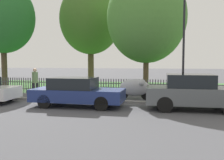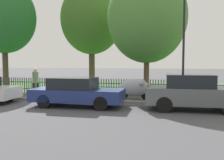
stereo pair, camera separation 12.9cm
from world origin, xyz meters
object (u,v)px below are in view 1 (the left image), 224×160
(tree_mid_park, at_px, (146,18))
(pedestrian_near_fence, at_px, (35,81))
(tree_behind_motorcycle, at_px, (91,19))
(tree_nearest_kerb, at_px, (3,17))
(street_lamp, at_px, (184,32))
(parked_car_navy_estate, at_px, (193,92))
(covered_motorcycle, at_px, (135,87))
(parked_car_black_saloon, at_px, (77,92))

(tree_mid_park, bearing_deg, pedestrian_near_fence, -150.61)
(tree_behind_motorcycle, bearing_deg, pedestrian_near_fence, -97.95)
(tree_nearest_kerb, xyz_separation_m, pedestrian_near_fence, (4.53, -3.74, -4.53))
(street_lamp, bearing_deg, parked_car_navy_estate, -79.48)
(tree_nearest_kerb, bearing_deg, tree_mid_park, -0.70)
(tree_mid_park, bearing_deg, street_lamp, -65.56)
(parked_car_navy_estate, distance_m, tree_mid_park, 7.86)
(tree_nearest_kerb, height_order, tree_mid_park, tree_nearest_kerb)
(parked_car_navy_estate, relative_size, street_lamp, 0.73)
(tree_behind_motorcycle, xyz_separation_m, street_lamp, (7.31, -9.26, -2.37))
(tree_nearest_kerb, relative_size, street_lamp, 1.47)
(pedestrian_near_fence, bearing_deg, street_lamp, 132.52)
(tree_nearest_kerb, height_order, tree_behind_motorcycle, tree_behind_motorcycle)
(pedestrian_near_fence, relative_size, street_lamp, 0.30)
(tree_nearest_kerb, relative_size, tree_mid_park, 1.01)
(covered_motorcycle, relative_size, tree_nearest_kerb, 0.22)
(tree_nearest_kerb, bearing_deg, parked_car_navy_estate, -25.28)
(covered_motorcycle, xyz_separation_m, tree_mid_park, (0.38, 3.60, 4.41))
(covered_motorcycle, height_order, tree_nearest_kerb, tree_nearest_kerb)
(covered_motorcycle, height_order, street_lamp, street_lamp)
(parked_car_black_saloon, relative_size, parked_car_navy_estate, 1.05)
(tree_behind_motorcycle, xyz_separation_m, pedestrian_near_fence, (-1.16, -8.31, -4.95))
(tree_mid_park, xyz_separation_m, street_lamp, (2.07, -4.56, -1.54))
(parked_car_black_saloon, relative_size, street_lamp, 0.77)
(parked_car_navy_estate, relative_size, pedestrian_near_fence, 2.39)
(parked_car_navy_estate, bearing_deg, tree_mid_park, 110.97)
(parked_car_black_saloon, xyz_separation_m, street_lamp, (4.96, 1.70, 2.86))
(tree_behind_motorcycle, relative_size, tree_mid_park, 1.12)
(street_lamp, bearing_deg, parked_car_black_saloon, -161.09)
(parked_car_navy_estate, height_order, street_lamp, street_lamp)
(parked_car_navy_estate, bearing_deg, street_lamp, 100.43)
(pedestrian_near_fence, bearing_deg, parked_car_black_saloon, 101.85)
(parked_car_navy_estate, height_order, pedestrian_near_fence, pedestrian_near_fence)
(parked_car_black_saloon, distance_m, tree_behind_motorcycle, 12.37)
(pedestrian_near_fence, distance_m, street_lamp, 8.91)
(parked_car_navy_estate, distance_m, tree_nearest_kerb, 15.44)
(parked_car_black_saloon, xyz_separation_m, tree_mid_park, (2.89, 6.26, 4.39))
(tree_nearest_kerb, relative_size, pedestrian_near_fence, 4.83)
(tree_nearest_kerb, height_order, street_lamp, tree_nearest_kerb)
(tree_behind_motorcycle, bearing_deg, parked_car_navy_estate, -54.97)
(covered_motorcycle, distance_m, pedestrian_near_fence, 6.02)
(parked_car_black_saloon, distance_m, pedestrian_near_fence, 4.41)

